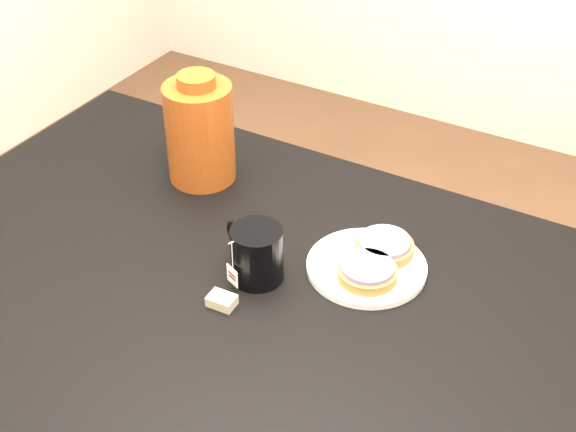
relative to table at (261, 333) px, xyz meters
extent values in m
cube|color=black|center=(0.00, 0.00, 0.06)|extent=(1.40, 0.90, 0.04)
cylinder|color=black|center=(-0.64, 0.39, -0.31)|extent=(0.06, 0.06, 0.71)
cylinder|color=white|center=(0.12, 0.15, 0.09)|extent=(0.21, 0.21, 0.01)
torus|color=white|center=(0.12, 0.15, 0.09)|extent=(0.20, 0.20, 0.01)
cylinder|color=brown|center=(0.13, 0.20, 0.10)|extent=(0.13, 0.13, 0.02)
cylinder|color=#967DA9|center=(0.13, 0.20, 0.12)|extent=(0.11, 0.11, 0.01)
cylinder|color=brown|center=(0.14, 0.12, 0.10)|extent=(0.14, 0.14, 0.02)
cylinder|color=#967DA9|center=(0.14, 0.12, 0.12)|extent=(0.13, 0.13, 0.01)
cylinder|color=black|center=(-0.03, 0.04, 0.13)|extent=(0.12, 0.12, 0.10)
cylinder|color=black|center=(-0.03, 0.04, 0.17)|extent=(0.08, 0.08, 0.00)
torus|color=black|center=(-0.09, 0.07, 0.14)|extent=(0.05, 0.03, 0.05)
cylinder|color=beige|center=(-0.05, 0.00, 0.15)|extent=(0.00, 0.00, 0.05)
cube|color=white|center=(-0.05, 0.00, 0.11)|extent=(0.03, 0.01, 0.03)
cube|color=#C6B793|center=(-0.04, -0.05, 0.09)|extent=(0.05, 0.03, 0.02)
cylinder|color=#69280D|center=(-0.29, 0.25, 0.18)|extent=(0.16, 0.16, 0.20)
cylinder|color=#69280D|center=(-0.29, 0.25, 0.30)|extent=(0.07, 0.07, 0.02)
camera|label=1|loc=(0.53, -0.83, 0.97)|focal=50.00mm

